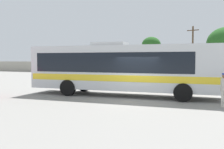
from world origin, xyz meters
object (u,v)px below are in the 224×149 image
Objects in this scene: roadside_tree_midleft at (151,45)px; attendant_by_bus_door at (224,88)px; utility_pole_far at (193,49)px; roadside_tree_left at (102,52)px; coach_bus_silver_yellow at (121,67)px; parked_car_leftmost_white at (91,69)px; parked_car_second_silver at (129,70)px.

attendant_by_bus_door is at bearing -69.73° from roadside_tree_midleft.
utility_pole_far reaches higher than roadside_tree_midleft.
roadside_tree_midleft reaches higher than roadside_tree_left.
utility_pole_far reaches higher than coach_bus_silver_yellow.
roadside_tree_left is at bearing -164.13° from roadside_tree_midleft.
parked_car_leftmost_white is (-18.30, 21.21, -0.15)m from attendant_by_bus_door.
parked_car_second_silver is (6.02, 0.05, -0.02)m from parked_car_leftmost_white.
attendant_by_bus_door is at bearing -59.98° from parked_car_second_silver.
coach_bus_silver_yellow is at bearing -94.96° from utility_pole_far.
parked_car_leftmost_white is at bearing -159.94° from utility_pole_far.
attendant_by_bus_door is 28.02m from parked_car_leftmost_white.
parked_car_leftmost_white is 7.86m from roadside_tree_left.
roadside_tree_left is (-1.45, 7.17, 2.89)m from parked_car_leftmost_white.
attendant_by_bus_door is 0.27× the size of roadside_tree_midleft.
utility_pole_far is 1.16× the size of roadside_tree_midleft.
coach_bus_silver_yellow is 1.72× the size of utility_pole_far.
parked_car_leftmost_white is 6.02m from parked_car_second_silver.
roadside_tree_left is at bearing 173.06° from utility_pole_far.
roadside_tree_left reaches higher than parked_car_second_silver.
coach_bus_silver_yellow is at bearing -57.72° from parked_car_leftmost_white.
attendant_by_bus_door is 0.23× the size of utility_pole_far.
attendant_by_bus_door is (6.08, -1.87, -0.89)m from coach_bus_silver_yellow.
roadside_tree_midleft is (8.39, 2.39, 1.15)m from roadside_tree_left.
coach_bus_silver_yellow is 29.89m from roadside_tree_left.
parked_car_second_silver is 0.73× the size of roadside_tree_midleft.
roadside_tree_midleft is (0.92, 9.50, 4.06)m from parked_car_second_silver.
coach_bus_silver_yellow reaches higher than parked_car_leftmost_white.
utility_pole_far is (2.14, 24.59, 1.97)m from coach_bus_silver_yellow.
roadside_tree_left is (-13.67, 26.51, 1.85)m from coach_bus_silver_yellow.
parked_car_leftmost_white is at bearing -179.52° from parked_car_second_silver.
roadside_tree_left is (-7.47, 7.12, 2.91)m from parked_car_second_silver.
attendant_by_bus_door is at bearing -81.51° from utility_pole_far.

